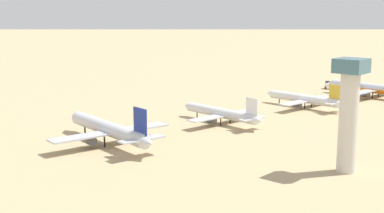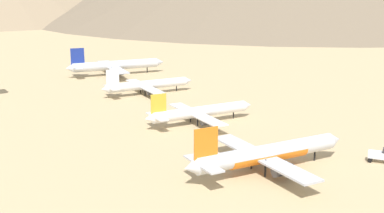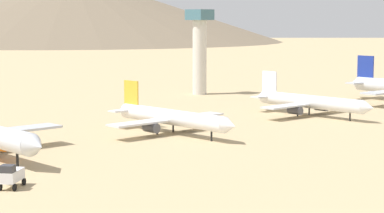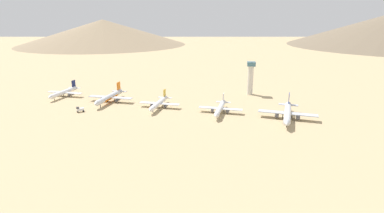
# 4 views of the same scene
# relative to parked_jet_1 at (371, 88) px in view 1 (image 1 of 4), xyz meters

# --- Properties ---
(ground_plane) EXTENTS (1800.00, 1800.00, 0.00)m
(ground_plane) POSITION_rel_parked_jet_1_xyz_m (7.69, 43.42, -4.40)
(ground_plane) COLOR tan
(parked_jet_1) EXTENTS (45.89, 37.39, 13.23)m
(parked_jet_1) POSITION_rel_parked_jet_1_xyz_m (0.00, 0.00, 0.00)
(parked_jet_1) COLOR silver
(parked_jet_1) RESTS_ON ground
(parked_jet_2) EXTENTS (39.03, 31.80, 11.25)m
(parked_jet_2) POSITION_rel_parked_jet_1_xyz_m (10.49, 43.32, -0.61)
(parked_jet_2) COLOR white
(parked_jet_2) RESTS_ON ground
(parked_jet_3) EXTENTS (39.22, 31.98, 11.31)m
(parked_jet_3) POSITION_rel_parked_jet_1_xyz_m (17.68, 90.25, -0.59)
(parked_jet_3) COLOR silver
(parked_jet_3) RESTS_ON ground
(parked_jet_4) EXTENTS (48.33, 39.58, 14.01)m
(parked_jet_4) POSITION_rel_parked_jet_1_xyz_m (25.67, 136.08, 0.31)
(parked_jet_4) COLOR silver
(parked_jet_4) RESTS_ON ground
(service_truck) EXTENTS (5.00, 5.67, 3.90)m
(service_truck) POSITION_rel_parked_jet_1_xyz_m (27.84, -11.76, -2.32)
(service_truck) COLOR silver
(service_truck) RESTS_ON ground
(control_tower) EXTENTS (7.20, 7.20, 29.08)m
(control_tower) POSITION_rel_parked_jet_1_xyz_m (-41.31, 114.38, 11.84)
(control_tower) COLOR beige
(control_tower) RESTS_ON ground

